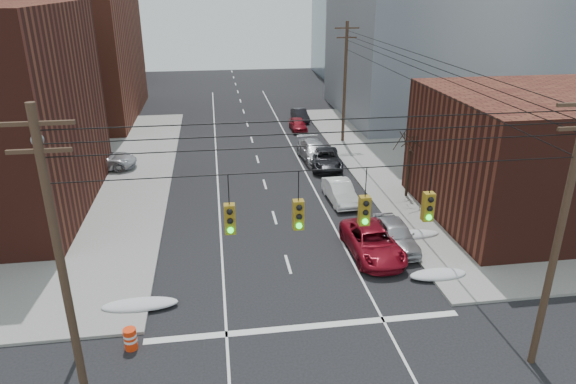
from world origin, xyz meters
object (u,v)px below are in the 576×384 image
object	(u,v)px
parked_car_e	(298,124)
construction_barrel	(130,339)
parked_car_d	(314,151)
lot_car_b	(101,160)
parked_car_f	(300,115)
parked_car_a	(395,234)
parked_car_b	(340,192)
parked_car_c	(326,159)
red_pickup	(373,242)
lot_car_d	(5,188)
lot_car_a	(39,194)

from	to	relation	value
parked_car_e	construction_barrel	xyz separation A→B (m)	(-12.40, -32.50, -0.16)
parked_car_e	parked_car_d	bearing A→B (deg)	-90.98
lot_car_b	parked_car_f	bearing A→B (deg)	-51.24
parked_car_a	construction_barrel	world-z (taller)	parked_car_a
lot_car_b	parked_car_b	bearing A→B (deg)	-114.97
parked_car_b	parked_car_f	xyz separation A→B (m)	(1.05, 22.66, -0.08)
parked_car_f	construction_barrel	size ratio (longest dim) A/B	4.16
parked_car_a	lot_car_b	size ratio (longest dim) A/B	0.84
parked_car_c	red_pickup	bearing A→B (deg)	-86.60
parked_car_d	parked_car_e	bearing A→B (deg)	84.98
parked_car_d	construction_barrel	size ratio (longest dim) A/B	5.72
red_pickup	parked_car_c	size ratio (longest dim) A/B	1.05
parked_car_c	lot_car_d	xyz separation A→B (m)	(-23.57, -3.24, 0.07)
lot_car_b	construction_barrel	size ratio (longest dim) A/B	5.78
parked_car_c	lot_car_d	size ratio (longest dim) A/B	1.37
parked_car_b	lot_car_a	bearing A→B (deg)	170.66
parked_car_e	lot_car_a	size ratio (longest dim) A/B	0.97
parked_car_c	construction_barrel	size ratio (longest dim) A/B	5.52
parked_car_b	parked_car_e	distance (m)	18.69
parked_car_e	red_pickup	bearing A→B (deg)	-90.35
parked_car_e	lot_car_d	bearing A→B (deg)	-147.47
parked_car_d	parked_car_e	world-z (taller)	parked_car_d
red_pickup	parked_car_f	bearing A→B (deg)	86.23
parked_car_d	parked_car_e	xyz separation A→B (m)	(0.18, 9.52, -0.14)
parked_car_f	parked_car_a	bearing A→B (deg)	-91.86
parked_car_a	lot_car_b	bearing A→B (deg)	139.81
lot_car_b	lot_car_a	bearing A→B (deg)	158.98
parked_car_a	parked_car_e	bearing A→B (deg)	92.81
parked_car_a	lot_car_d	size ratio (longest dim) A/B	1.21
parked_car_e	lot_car_b	bearing A→B (deg)	-151.27
construction_barrel	lot_car_d	bearing A→B (deg)	121.35
parked_car_d	lot_car_a	bearing A→B (deg)	-165.57
parked_car_e	lot_car_d	size ratio (longest dim) A/B	1.00
parked_car_a	parked_car_b	world-z (taller)	parked_car_a
parked_car_c	parked_car_f	world-z (taller)	parked_car_c
red_pickup	parked_car_e	size ratio (longest dim) A/B	1.44
lot_car_d	construction_barrel	distance (m)	20.78
lot_car_d	parked_car_d	bearing A→B (deg)	-89.77
parked_car_a	parked_car_d	distance (m)	16.10
lot_car_b	construction_barrel	xyz separation A→B (m)	(5.24, -22.86, -0.42)
parked_car_b	parked_car_f	world-z (taller)	parked_car_b
lot_car_b	parked_car_a	bearing A→B (deg)	-127.56
parked_car_e	construction_barrel	distance (m)	34.78
parked_car_e	lot_car_a	xyz separation A→B (m)	(-20.53, -16.29, 0.15)
lot_car_d	parked_car_a	bearing A→B (deg)	-126.33
red_pickup	parked_car_b	world-z (taller)	red_pickup
parked_car_a	parked_car_d	world-z (taller)	parked_car_d
parked_car_d	lot_car_d	world-z (taller)	parked_car_d
construction_barrel	parked_car_a	bearing A→B (deg)	26.81
lot_car_a	parked_car_f	bearing A→B (deg)	-29.02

